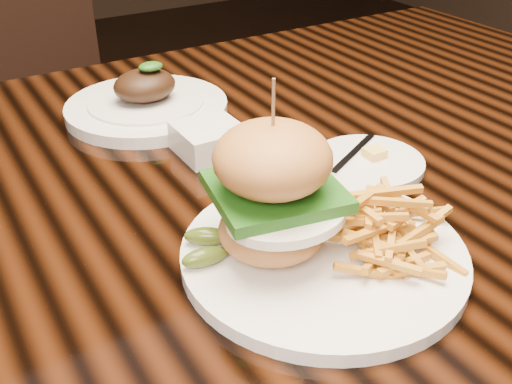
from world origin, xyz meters
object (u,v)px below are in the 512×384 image
chair_far (34,98)px  burger_plate (317,220)px  far_dish (147,104)px  dining_table (222,211)px

chair_far → burger_plate: bearing=-94.9°
far_dish → burger_plate: bearing=-89.5°
burger_plate → far_dish: 0.43m
dining_table → far_dish: size_ratio=6.58×
far_dish → chair_far: size_ratio=0.26×
dining_table → chair_far: 0.90m
burger_plate → chair_far: (-0.04, 1.12, -0.26)m
burger_plate → chair_far: bearing=114.7°
chair_far → dining_table: bearing=-93.1°
burger_plate → chair_far: 1.15m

